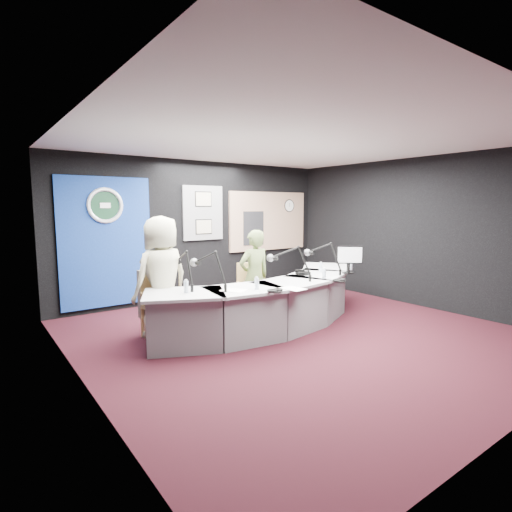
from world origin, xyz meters
TOP-DOWN VIEW (x-y plane):
  - ground at (0.00, 0.00)m, footprint 6.00×6.00m
  - ceiling at (0.00, 0.00)m, footprint 6.00×6.00m
  - wall_back at (0.00, 3.00)m, footprint 6.00×0.02m
  - wall_left at (-3.00, 0.00)m, footprint 0.02×6.00m
  - wall_right at (3.00, 0.00)m, footprint 0.02×6.00m
  - broadcast_desk at (-0.05, 0.55)m, footprint 4.50×1.90m
  - backdrop_panel at (-1.90, 2.97)m, footprint 1.60×0.05m
  - agency_seal at (-1.90, 2.93)m, footprint 0.63×0.07m
  - seal_center at (-1.90, 2.94)m, footprint 0.48×0.01m
  - pinboard at (0.05, 2.97)m, footprint 0.90×0.04m
  - framed_photo_upper at (0.05, 2.94)m, footprint 0.34×0.02m
  - framed_photo_lower at (0.05, 2.94)m, footprint 0.34×0.02m
  - booth_window_frame at (1.75, 2.97)m, footprint 2.12×0.06m
  - booth_glow at (1.75, 2.96)m, footprint 2.00×0.02m
  - equipment_rack at (1.30, 2.94)m, footprint 0.55×0.02m
  - wall_clock at (2.35, 2.94)m, footprint 0.28×0.01m
  - armchair_left at (-1.69, 1.04)m, footprint 0.53×0.53m
  - armchair_right at (-0.19, 0.86)m, footprint 0.68×0.68m
  - draped_jacket at (-1.70, 1.29)m, footprint 0.50×0.12m
  - person_man at (-1.69, 1.04)m, footprint 0.95×0.72m
  - person_woman at (-0.19, 0.86)m, footprint 0.57×0.38m
  - computer_monitor at (1.31, 0.20)m, footprint 0.35×0.29m
  - desk_phone at (0.60, 0.56)m, footprint 0.26×0.24m
  - headphones_near at (0.64, -0.20)m, footprint 0.22×0.22m
  - headphones_far at (-0.62, -0.20)m, footprint 0.21×0.21m
  - paper_stack at (-1.02, 0.19)m, footprint 0.37×0.41m
  - notepad at (-0.30, -0.20)m, footprint 0.27×0.36m
  - boom_mic_a at (-1.48, 0.75)m, footprint 0.19×0.74m
  - boom_mic_b at (-1.23, 0.49)m, footprint 0.27×0.72m
  - boom_mic_c at (0.08, 0.30)m, footprint 0.51×0.60m
  - boom_mic_d at (0.96, 0.45)m, footprint 0.31×0.71m
  - water_bottles at (0.01, 0.31)m, footprint 3.31×0.57m

SIDE VIEW (x-z plane):
  - ground at x=0.00m, z-range 0.00..0.00m
  - broadcast_desk at x=-0.05m, z-range 0.00..0.75m
  - armchair_left at x=-1.69m, z-range 0.00..0.90m
  - armchair_right at x=-0.19m, z-range 0.00..0.93m
  - draped_jacket at x=-1.70m, z-range 0.27..0.97m
  - paper_stack at x=-1.02m, z-range 0.75..0.75m
  - notepad at x=-0.30m, z-range 0.75..0.75m
  - person_woman at x=-0.19m, z-range 0.00..1.51m
  - headphones_near at x=0.64m, z-range 0.75..0.79m
  - headphones_far at x=-0.62m, z-range 0.75..0.79m
  - desk_phone at x=0.60m, z-range 0.75..0.80m
  - water_bottles at x=0.01m, z-range 0.75..0.93m
  - person_man at x=-1.69m, z-range 0.00..1.75m
  - boom_mic_a at x=-1.48m, z-range 0.75..1.35m
  - boom_mic_b at x=-1.23m, z-range 0.75..1.35m
  - boom_mic_c at x=0.08m, z-range 0.75..1.35m
  - boom_mic_d at x=0.96m, z-range 0.75..1.35m
  - computer_monitor at x=1.31m, z-range 0.92..1.22m
  - backdrop_panel at x=-1.90m, z-range 0.10..2.40m
  - wall_back at x=0.00m, z-range 0.00..2.80m
  - wall_left at x=-3.00m, z-range 0.00..2.80m
  - wall_right at x=3.00m, z-range 0.00..2.80m
  - equipment_rack at x=1.30m, z-range 1.03..1.78m
  - framed_photo_lower at x=0.05m, z-range 1.33..1.60m
  - booth_window_frame at x=1.75m, z-range 0.89..2.21m
  - booth_glow at x=1.75m, z-range 0.95..2.15m
  - pinboard at x=0.05m, z-range 1.20..2.30m
  - agency_seal at x=-1.90m, z-range 1.58..2.21m
  - seal_center at x=-1.90m, z-range 1.66..2.14m
  - wall_clock at x=2.35m, z-range 1.76..2.04m
  - framed_photo_upper at x=0.05m, z-range 1.89..2.17m
  - ceiling at x=0.00m, z-range 2.79..2.81m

